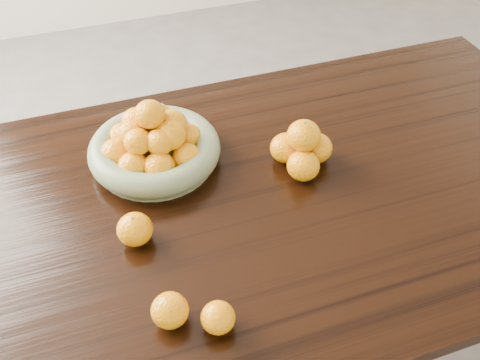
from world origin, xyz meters
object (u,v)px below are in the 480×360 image
object	(u,v)px
dining_table	(238,223)
loose_orange_0	(135,229)
orange_pyramid	(302,149)
fruit_bowl	(154,145)

from	to	relation	value
dining_table	loose_orange_0	world-z (taller)	loose_orange_0
dining_table	orange_pyramid	distance (m)	0.25
loose_orange_0	dining_table	bearing A→B (deg)	11.24
dining_table	loose_orange_0	bearing A→B (deg)	-168.76
dining_table	fruit_bowl	xyz separation A→B (m)	(-0.16, 0.20, 0.14)
dining_table	loose_orange_0	xyz separation A→B (m)	(-0.26, -0.05, 0.13)
fruit_bowl	orange_pyramid	distance (m)	0.38
fruit_bowl	loose_orange_0	bearing A→B (deg)	-111.67
dining_table	orange_pyramid	size ratio (longest dim) A/B	12.54
dining_table	orange_pyramid	xyz separation A→B (m)	(0.19, 0.06, 0.14)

